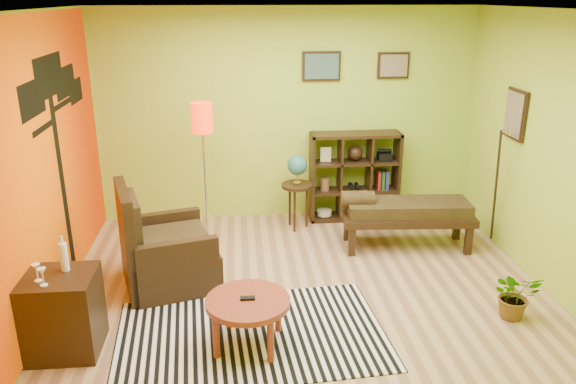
{
  "coord_description": "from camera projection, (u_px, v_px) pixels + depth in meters",
  "views": [
    {
      "loc": [
        -0.67,
        -5.08,
        2.92
      ],
      "look_at": [
        -0.17,
        0.21,
        1.05
      ],
      "focal_mm": 35.0,
      "sensor_mm": 36.0,
      "label": 1
    }
  ],
  "objects": [
    {
      "name": "ground",
      "position": [
        307.0,
        294.0,
        5.8
      ],
      "size": [
        5.0,
        5.0,
        0.0
      ],
      "primitive_type": "plane",
      "color": "tan",
      "rests_on": "ground"
    },
    {
      "name": "room_shell",
      "position": [
        299.0,
        123.0,
        5.21
      ],
      "size": [
        5.04,
        4.54,
        2.82
      ],
      "color": "#A3C435",
      "rests_on": "ground"
    },
    {
      "name": "zebra_rug",
      "position": [
        251.0,
        335.0,
        5.09
      ],
      "size": [
        2.52,
        1.68,
        0.01
      ],
      "primitive_type": "cube",
      "rotation": [
        0.0,
        0.0,
        0.08
      ],
      "color": "white",
      "rests_on": "ground"
    },
    {
      "name": "coffee_table",
      "position": [
        248.0,
        306.0,
        4.84
      ],
      "size": [
        0.74,
        0.74,
        0.47
      ],
      "color": "maroon",
      "rests_on": "ground"
    },
    {
      "name": "armchair",
      "position": [
        163.0,
        255.0,
        5.9
      ],
      "size": [
        1.13,
        1.12,
        1.12
      ],
      "color": "black",
      "rests_on": "ground"
    },
    {
      "name": "side_cabinet",
      "position": [
        62.0,
        313.0,
        4.78
      ],
      "size": [
        0.6,
        0.55,
        1.03
      ],
      "color": "black",
      "rests_on": "ground"
    },
    {
      "name": "floor_lamp",
      "position": [
        203.0,
        131.0,
        6.58
      ],
      "size": [
        0.26,
        0.26,
        1.75
      ],
      "color": "silver",
      "rests_on": "ground"
    },
    {
      "name": "globe_table",
      "position": [
        297.0,
        174.0,
        7.2
      ],
      "size": [
        0.41,
        0.41,
        0.99
      ],
      "color": "black",
      "rests_on": "ground"
    },
    {
      "name": "cube_shelf",
      "position": [
        355.0,
        176.0,
        7.59
      ],
      "size": [
        1.2,
        0.35,
        1.2
      ],
      "color": "black",
      "rests_on": "ground"
    },
    {
      "name": "bench",
      "position": [
        404.0,
        211.0,
        6.73
      ],
      "size": [
        1.62,
        0.67,
        0.73
      ],
      "color": "black",
      "rests_on": "ground"
    },
    {
      "name": "potted_plant",
      "position": [
        514.0,
        300.0,
        5.33
      ],
      "size": [
        0.45,
        0.49,
        0.37
      ],
      "primitive_type": "imported",
      "rotation": [
        0.0,
        0.0,
        -0.04
      ],
      "color": "#26661E",
      "rests_on": "ground"
    }
  ]
}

